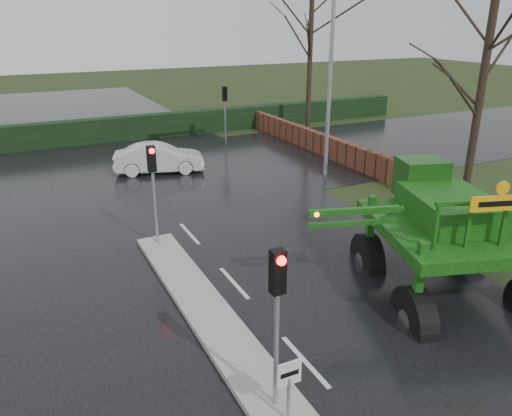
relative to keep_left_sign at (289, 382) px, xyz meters
name	(u,v)px	position (x,y,z in m)	size (l,w,h in m)	color
ground	(305,362)	(1.30, 1.50, -1.06)	(140.00, 140.00, 0.00)	black
road_main	(173,216)	(1.30, 11.50, -1.05)	(14.00, 80.00, 0.02)	black
road_cross	(137,175)	(1.30, 17.50, -1.05)	(80.00, 12.00, 0.02)	black
median_island	(204,308)	(0.00, 4.50, -0.97)	(1.20, 10.00, 0.16)	gray
hedge_row	(105,130)	(1.30, 25.50, -0.31)	(44.00, 0.90, 1.50)	black
brick_wall	(316,142)	(11.80, 17.50, -0.46)	(0.40, 20.00, 1.20)	#592D1E
keep_left_sign	(289,382)	(0.00, 0.00, 0.00)	(0.50, 0.07, 1.35)	gray
traffic_signal_near	(277,297)	(0.00, 0.49, 1.53)	(0.26, 0.33, 3.52)	gray
traffic_signal_mid	(153,174)	(0.00, 8.99, 1.53)	(0.26, 0.33, 3.52)	gray
traffic_signal_far	(225,102)	(7.80, 21.51, 1.53)	(0.26, 0.33, 3.52)	gray
street_light_right	(326,49)	(9.49, 13.50, 4.93)	(3.85, 0.30, 10.00)	gray
tree_right_near	(483,77)	(12.80, 7.50, 4.14)	(5.60, 5.60, 9.64)	black
tree_right_far	(311,32)	(14.30, 22.50, 5.44)	(7.00, 7.00, 12.05)	black
crop_sprayer	(420,239)	(4.71, 1.85, 1.18)	(8.11, 6.20, 4.73)	black
white_sedan	(160,172)	(2.50, 17.50, -1.06)	(1.54, 4.41, 1.45)	silver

